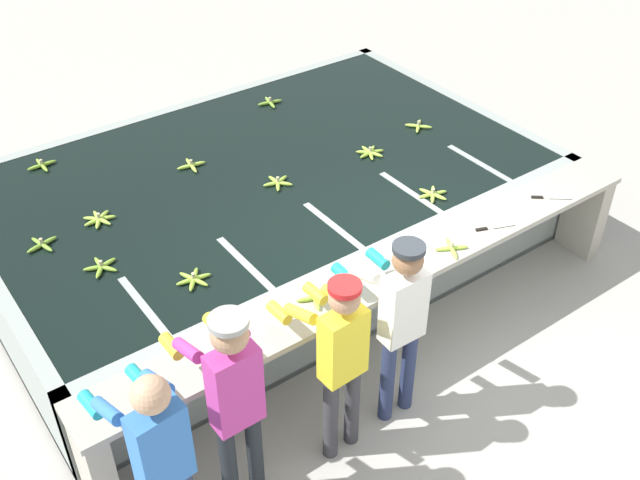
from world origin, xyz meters
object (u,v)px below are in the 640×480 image
at_px(banana_bunch_floating_6, 194,279).
at_px(banana_bunch_floating_10, 42,165).
at_px(banana_bunch_floating_4, 433,194).
at_px(banana_bunch_floating_0, 278,183).
at_px(banana_bunch_ledge_1, 315,298).
at_px(worker_2, 340,353).
at_px(worker_0, 160,456).
at_px(worker_1, 233,395).
at_px(banana_bunch_floating_2, 270,102).
at_px(banana_bunch_floating_9, 191,165).
at_px(worker_3, 400,315).
at_px(banana_bunch_floating_5, 101,267).
at_px(banana_bunch_floating_7, 370,152).
at_px(banana_bunch_floating_8, 99,219).
at_px(knife_1, 545,197).
at_px(banana_bunch_ledge_0, 452,248).
at_px(banana_bunch_floating_3, 418,126).
at_px(knife_0, 489,228).

distance_m(banana_bunch_floating_6, banana_bunch_floating_10, 2.36).
distance_m(banana_bunch_floating_4, banana_bunch_floating_6, 2.29).
xyz_separation_m(banana_bunch_floating_0, banana_bunch_floating_6, (-1.28, -0.77, -0.00)).
bearing_deg(banana_bunch_ledge_1, worker_2, -109.69).
bearing_deg(worker_0, banana_bunch_ledge_1, 22.74).
distance_m(worker_1, banana_bunch_floating_2, 4.26).
height_order(banana_bunch_floating_2, banana_bunch_floating_6, same).
bearing_deg(worker_2, banana_bunch_floating_10, 101.99).
bearing_deg(banana_bunch_floating_9, worker_3, -86.19).
distance_m(banana_bunch_floating_5, banana_bunch_floating_7, 2.81).
bearing_deg(banana_bunch_floating_4, banana_bunch_floating_7, 89.23).
height_order(banana_bunch_floating_8, knife_1, banana_bunch_floating_8).
xyz_separation_m(banana_bunch_floating_6, banana_bunch_floating_10, (-0.36, 2.33, 0.00)).
bearing_deg(worker_3, worker_1, -179.73).
distance_m(worker_2, knife_1, 2.69).
bearing_deg(banana_bunch_ledge_1, worker_0, -157.26).
relative_size(worker_3, banana_bunch_floating_6, 5.72).
xyz_separation_m(banana_bunch_floating_4, banana_bunch_ledge_1, (-1.67, -0.52, 0.00)).
relative_size(worker_0, banana_bunch_floating_2, 5.88).
bearing_deg(banana_bunch_ledge_1, banana_bunch_floating_6, 130.65).
bearing_deg(knife_1, banana_bunch_floating_10, 137.34).
xyz_separation_m(banana_bunch_floating_8, banana_bunch_ledge_1, (0.89, -1.90, 0.00)).
bearing_deg(banana_bunch_floating_2, worker_0, -130.65).
distance_m(banana_bunch_ledge_0, knife_1, 1.20).
distance_m(banana_bunch_floating_8, knife_1, 3.88).
height_order(banana_bunch_floating_0, banana_bunch_floating_4, same).
height_order(worker_3, banana_bunch_floating_10, worker_3).
bearing_deg(worker_0, worker_3, 3.20).
bearing_deg(banana_bunch_floating_0, worker_1, -129.26).
relative_size(worker_2, worker_3, 0.97).
xyz_separation_m(worker_1, worker_3, (1.36, 0.01, -0.07)).
distance_m(banana_bunch_floating_4, banana_bunch_floating_9, 2.27).
height_order(banana_bunch_floating_3, banana_bunch_floating_5, same).
height_order(worker_0, banana_bunch_floating_2, worker_0).
relative_size(banana_bunch_floating_2, banana_bunch_floating_7, 1.00).
bearing_deg(banana_bunch_floating_0, banana_bunch_floating_2, 59.64).
height_order(worker_0, banana_bunch_floating_8, worker_0).
height_order(banana_bunch_floating_8, banana_bunch_floating_9, same).
relative_size(worker_1, banana_bunch_floating_10, 6.10).
relative_size(banana_bunch_floating_0, banana_bunch_floating_8, 0.99).
bearing_deg(worker_2, knife_0, 13.14).
distance_m(banana_bunch_floating_0, banana_bunch_floating_4, 1.40).
distance_m(banana_bunch_floating_3, banana_bunch_floating_6, 3.15).
height_order(knife_0, knife_1, same).
xyz_separation_m(banana_bunch_ledge_0, banana_bunch_ledge_1, (-1.24, 0.15, 0.00)).
bearing_deg(worker_2, knife_1, 10.25).
xyz_separation_m(banana_bunch_floating_3, banana_bunch_ledge_1, (-2.42, -1.54, 0.00)).
relative_size(worker_2, banana_bunch_floating_4, 5.62).
xyz_separation_m(banana_bunch_floating_5, knife_0, (2.83, -1.41, -0.01)).
bearing_deg(banana_bunch_floating_10, banana_bunch_floating_2, -3.81).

